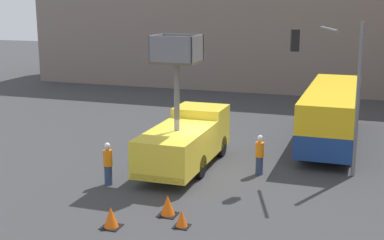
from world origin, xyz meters
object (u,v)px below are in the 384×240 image
road_worker_directing (260,155)px  traffic_cone_near_truck (168,206)px  road_worker_near_truck (108,164)px  traffic_cone_mid_road (111,218)px  utility_truck (186,138)px  traffic_cone_far_side (182,219)px  traffic_light_pole (337,76)px  city_bus (332,111)px

road_worker_directing → traffic_cone_near_truck: road_worker_directing is taller
road_worker_near_truck → traffic_cone_mid_road: 4.30m
utility_truck → traffic_cone_near_truck: size_ratio=8.94×
road_worker_near_truck → traffic_cone_far_side: size_ratio=2.98×
traffic_cone_mid_road → utility_truck: bearing=88.0°
utility_truck → traffic_light_pole: size_ratio=1.02×
road_worker_directing → traffic_cone_near_truck: (-2.17, -5.47, -0.52)m
road_worker_near_truck → traffic_cone_near_truck: 4.13m
traffic_cone_near_truck → road_worker_directing: bearing=68.4°
road_worker_directing → traffic_cone_far_side: size_ratio=2.93×
utility_truck → road_worker_directing: (3.36, 0.11, -0.52)m
traffic_cone_near_truck → traffic_cone_mid_road: bearing=-132.3°
city_bus → traffic_light_pole: bearing=-162.5°
utility_truck → traffic_cone_far_side: bearing=-72.0°
city_bus → road_worker_directing: bearing=170.2°
city_bus → road_worker_directing: (-2.56, -6.15, -0.90)m
city_bus → traffic_cone_near_truck: size_ratio=13.54×
road_worker_directing → traffic_cone_far_side: (-1.36, -6.25, -0.60)m
city_bus → road_worker_directing: size_ratio=5.78×
city_bus → traffic_cone_near_truck: city_bus is taller
road_worker_directing → utility_truck: bearing=17.0°
traffic_cone_far_side → traffic_cone_mid_road: bearing=-160.3°
utility_truck → traffic_cone_near_truck: bearing=-77.5°
traffic_light_pole → utility_truck: bearing=-171.5°
utility_truck → traffic_cone_far_side: utility_truck is taller
traffic_cone_mid_road → road_worker_near_truck: bearing=118.5°
utility_truck → city_bus: bearing=46.6°
traffic_cone_near_truck → traffic_cone_far_side: bearing=-43.9°
traffic_cone_far_side → utility_truck: bearing=108.0°
road_worker_near_truck → road_worker_directing: size_ratio=1.01×
city_bus → traffic_cone_far_side: (-3.92, -12.40, -1.50)m
road_worker_near_truck → traffic_cone_far_side: (4.27, -2.95, -0.62)m
city_bus → road_worker_directing: city_bus is taller
traffic_cone_far_side → road_worker_near_truck: bearing=145.3°
traffic_cone_near_truck → traffic_cone_mid_road: (-1.43, -1.57, -0.01)m
road_worker_directing → traffic_cone_near_truck: bearing=83.6°
city_bus → traffic_light_pole: (0.44, -5.32, 2.60)m
traffic_light_pole → city_bus: bearing=94.7°
utility_truck → traffic_cone_mid_road: (-0.24, -6.94, -1.05)m
traffic_cone_mid_road → traffic_cone_near_truck: bearing=47.7°
utility_truck → traffic_cone_near_truck: utility_truck is taller
traffic_cone_near_truck → traffic_cone_far_side: traffic_cone_near_truck is taller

